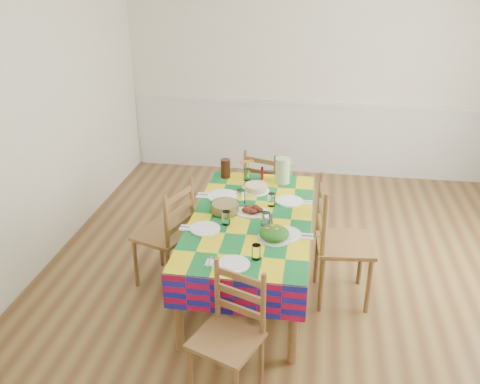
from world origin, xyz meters
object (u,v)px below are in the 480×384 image
object	(u,v)px
chair_far	(265,189)
tea_pitcher	(226,168)
meat_platter	(252,211)
chair_near	(229,336)
chair_left	(167,235)
green_pitcher	(283,171)
dining_table	(251,225)
chair_right	(338,243)

from	to	relation	value
chair_far	tea_pitcher	bearing A→B (deg)	66.68
meat_platter	chair_far	bearing A→B (deg)	90.59
chair_near	chair_left	world-z (taller)	chair_left
chair_near	chair_left	distance (m)	1.30
chair_far	chair_left	distance (m)	1.31
green_pitcher	tea_pitcher	size ratio (longest dim) A/B	1.30
meat_platter	chair_far	xyz separation A→B (m)	(-0.01, 1.04, -0.29)
dining_table	chair_far	world-z (taller)	chair_far
meat_platter	chair_right	world-z (taller)	chair_right
chair_near	chair_left	size ratio (longest dim) A/B	0.92
tea_pitcher	chair_right	world-z (taller)	chair_right
meat_platter	chair_near	xyz separation A→B (m)	(0.02, -1.16, -0.28)
dining_table	chair_left	bearing A→B (deg)	-178.82
chair_right	tea_pitcher	bearing A→B (deg)	48.70
chair_left	chair_far	bearing A→B (deg)	167.88
meat_platter	chair_left	world-z (taller)	chair_left
green_pitcher	chair_left	distance (m)	1.18
green_pitcher	chair_left	world-z (taller)	chair_left
chair_left	dining_table	bearing A→B (deg)	110.48
meat_platter	green_pitcher	world-z (taller)	green_pitcher
chair_near	chair_right	bearing A→B (deg)	80.11
green_pitcher	chair_right	distance (m)	0.91
dining_table	chair_near	bearing A→B (deg)	-89.23
chair_near	tea_pitcher	bearing A→B (deg)	122.65
chair_near	chair_right	world-z (taller)	chair_right
chair_near	meat_platter	bearing A→B (deg)	112.49
meat_platter	chair_right	size ratio (longest dim) A/B	0.28
green_pitcher	chair_right	size ratio (longest dim) A/B	0.23
chair_near	green_pitcher	bearing A→B (deg)	106.25
dining_table	chair_far	size ratio (longest dim) A/B	2.07
dining_table	chair_far	bearing A→B (deg)	90.65
dining_table	chair_right	xyz separation A→B (m)	(0.69, -0.00, -0.11)
chair_near	chair_far	distance (m)	2.20
chair_left	chair_right	world-z (taller)	chair_right
green_pitcher	chair_near	distance (m)	1.85
green_pitcher	chair_far	size ratio (longest dim) A/B	0.27
green_pitcher	chair_left	xyz separation A→B (m)	(-0.88, -0.71, -0.33)
dining_table	chair_far	xyz separation A→B (m)	(-0.01, 1.10, -0.19)
chair_far	chair_left	world-z (taller)	chair_left
green_pitcher	chair_near	xyz separation A→B (m)	(-0.17, -1.80, -0.37)
meat_platter	chair_near	distance (m)	1.19
meat_platter	tea_pitcher	xyz separation A→B (m)	(-0.34, 0.68, 0.07)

